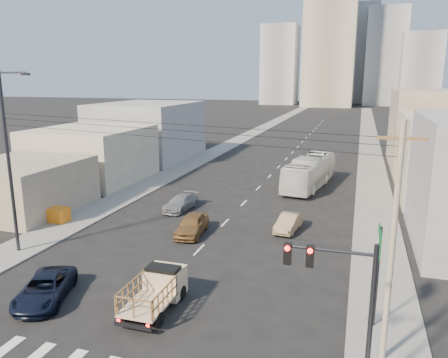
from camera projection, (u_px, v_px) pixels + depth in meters
The scene contains 25 objects.
ground at pixel (144, 307), 22.43m from camera, with size 420.00×420.00×0.00m, color black.
sidewalk_left at pixel (251, 134), 90.92m from camera, with size 3.50×180.00×0.12m, color slate.
sidewalk_right at pixel (369, 139), 84.09m from camera, with size 3.50×180.00×0.12m, color slate.
lane_dashes at pixel (295, 150), 71.71m from camera, with size 0.15×104.00×0.01m.
flatbed_pickup at pixel (156, 288), 22.07m from camera, with size 1.95×4.41×1.90m.
navy_pickup at pixel (45, 289), 22.94m from camera, with size 2.23×4.83×1.34m, color black.
city_bus at pixel (310, 172), 46.74m from camera, with size 2.78×11.88×3.31m, color silver.
sedan_brown at pixel (192, 225), 32.66m from camera, with size 1.80×4.46×1.52m, color brown.
sedan_tan at pixel (289, 223), 33.50m from camera, with size 1.35×3.88×1.28m, color #9E855C.
sedan_grey at pixel (181, 203), 38.78m from camera, with size 1.80×4.43×1.28m, color gray.
traffic_signal at pixel (342, 292), 15.41m from camera, with size 3.23×0.35×6.00m.
green_sign at pixel (378, 253), 19.74m from camera, with size 0.18×1.60×5.00m.
utility_pole at pixel (393, 243), 16.99m from camera, with size 1.80×0.24×10.00m.
streetlamp_left at pixel (10, 158), 28.01m from camera, with size 2.36×0.25×12.00m.
overhead_wires at pixel (151, 129), 21.80m from camera, with size 23.01×5.02×0.72m.
crate_stack at pixel (57, 215), 35.29m from camera, with size 1.80×1.20×1.14m.
bldg_right_far at pixel (441, 129), 56.40m from camera, with size 12.00×16.00×10.00m, color gray.
bldg_left_near at pixel (23, 186), 38.33m from camera, with size 9.00×10.00×4.40m, color gray.
bldg_left_mid at pixel (92, 154), 49.59m from camera, with size 11.00×12.00×6.00m, color #B1AB8F.
bldg_left_far at pixel (148, 131), 63.46m from camera, with size 12.00×16.00×8.00m, color gray.
high_rise_tower at pixel (331, 31), 174.89m from camera, with size 20.00×20.00×60.00m, color gray.
midrise_ne at pixel (385, 57), 184.69m from camera, with size 16.00×16.00×40.00m, color gray.
midrise_nw at pixel (280, 65), 193.51m from camera, with size 15.00×15.00×34.00m, color gray.
midrise_back at pixel (356, 55), 201.68m from camera, with size 18.00×18.00×44.00m, color gray.
midrise_east at pixel (420, 71), 163.96m from camera, with size 14.00×14.00×28.00m, color gray.
Camera 1 is at (9.99, -18.22, 11.47)m, focal length 35.00 mm.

